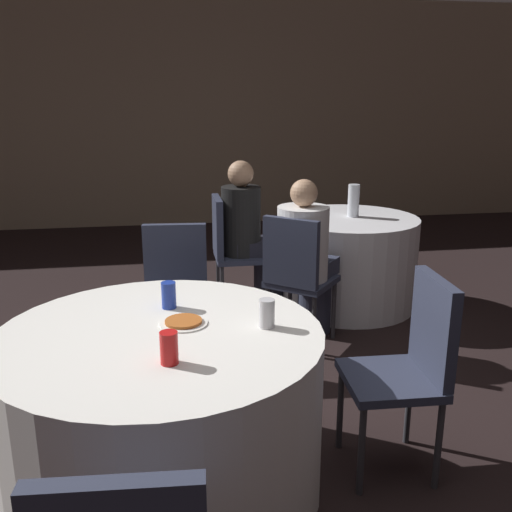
# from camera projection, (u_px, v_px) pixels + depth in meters

# --- Properties ---
(ground_plane) EXTENTS (16.00, 16.00, 0.00)m
(ground_plane) POSITION_uv_depth(u_px,v_px,m) (212.00, 459.00, 2.69)
(ground_plane) COLOR black
(wall_back) EXTENTS (16.00, 0.06, 2.80)m
(wall_back) POSITION_uv_depth(u_px,v_px,m) (174.00, 115.00, 7.16)
(wall_back) COLOR gray
(wall_back) RESTS_ON ground_plane
(table_near) EXTENTS (1.36, 1.36, 0.72)m
(table_near) POSITION_uv_depth(u_px,v_px,m) (163.00, 410.00, 2.43)
(table_near) COLOR white
(table_near) RESTS_ON ground_plane
(table_far) EXTENTS (1.09, 1.09, 0.72)m
(table_far) POSITION_uv_depth(u_px,v_px,m) (348.00, 261.00, 4.58)
(table_far) COLOR silver
(table_far) RESTS_ON ground_plane
(chair_near_north) EXTENTS (0.43, 0.44, 0.91)m
(chair_near_north) POSITION_uv_depth(u_px,v_px,m) (175.00, 286.00, 3.42)
(chair_near_north) COLOR #2D3347
(chair_near_north) RESTS_ON ground_plane
(chair_near_east) EXTENTS (0.42, 0.42, 0.91)m
(chair_near_east) POSITION_uv_depth(u_px,v_px,m) (412.00, 357.00, 2.50)
(chair_near_east) COLOR #2D3347
(chair_near_east) RESTS_ON ground_plane
(chair_far_west) EXTENTS (0.41, 0.40, 0.91)m
(chair_far_west) POSITION_uv_depth(u_px,v_px,m) (229.00, 244.00, 4.38)
(chair_far_west) COLOR #2D3347
(chair_far_west) RESTS_ON ground_plane
(chair_far_southwest) EXTENTS (0.56, 0.56, 0.91)m
(chair_far_southwest) POSITION_uv_depth(u_px,v_px,m) (296.00, 270.00, 3.73)
(chair_far_southwest) COLOR #2D3347
(chair_far_southwest) RESTS_ON ground_plane
(person_black_shirt) EXTENTS (0.49, 0.30, 1.18)m
(person_black_shirt) POSITION_uv_depth(u_px,v_px,m) (251.00, 238.00, 4.40)
(person_black_shirt) COLOR black
(person_black_shirt) RESTS_ON ground_plane
(person_white_shirt) EXTENTS (0.47, 0.48, 1.13)m
(person_white_shirt) POSITION_uv_depth(u_px,v_px,m) (307.00, 259.00, 3.86)
(person_white_shirt) COLOR #33384C
(person_white_shirt) RESTS_ON ground_plane
(pizza_plate_near) EXTENTS (0.21, 0.21, 0.02)m
(pizza_plate_near) POSITION_uv_depth(u_px,v_px,m) (184.00, 322.00, 2.41)
(pizza_plate_near) COLOR white
(pizza_plate_near) RESTS_ON table_near
(soda_can_red) EXTENTS (0.07, 0.07, 0.12)m
(soda_can_red) POSITION_uv_depth(u_px,v_px,m) (169.00, 348.00, 2.04)
(soda_can_red) COLOR red
(soda_can_red) RESTS_ON table_near
(soda_can_blue) EXTENTS (0.07, 0.07, 0.12)m
(soda_can_blue) POSITION_uv_depth(u_px,v_px,m) (169.00, 295.00, 2.58)
(soda_can_blue) COLOR #1E38A5
(soda_can_blue) RESTS_ON table_near
(soda_can_silver) EXTENTS (0.07, 0.07, 0.12)m
(soda_can_silver) POSITION_uv_depth(u_px,v_px,m) (267.00, 313.00, 2.36)
(soda_can_silver) COLOR silver
(soda_can_silver) RESTS_ON table_near
(bottle_far) EXTENTS (0.09, 0.09, 0.26)m
(bottle_far) POSITION_uv_depth(u_px,v_px,m) (354.00, 201.00, 4.47)
(bottle_far) COLOR silver
(bottle_far) RESTS_ON table_far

